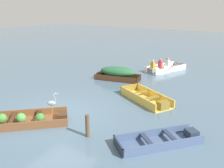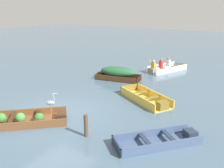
{
  "view_description": "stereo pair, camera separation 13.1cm",
  "coord_description": "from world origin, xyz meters",
  "px_view_note": "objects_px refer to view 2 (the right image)",
  "views": [
    {
      "loc": [
        7.28,
        -6.81,
        4.41
      ],
      "look_at": [
        0.18,
        3.89,
        0.35
      ],
      "focal_mm": 40.0,
      "sensor_mm": 36.0,
      "label": 1
    },
    {
      "loc": [
        7.38,
        -6.73,
        4.41
      ],
      "look_at": [
        0.18,
        3.89,
        0.35
      ],
      "focal_mm": 40.0,
      "sensor_mm": 36.0,
      "label": 2
    }
  ],
  "objects_px": {
    "skiff_yellow_near_moored": "(147,99)",
    "rowboat_white_with_crew": "(164,68)",
    "skiff_dark_varnish_mid_moored": "(118,73)",
    "dinghy_wooden_brown_foreground": "(26,119)",
    "heron_on_dinghy": "(51,102)",
    "skiff_slate_blue_far_moored": "(160,141)",
    "mooring_post": "(86,126)"
  },
  "relations": [
    {
      "from": "dinghy_wooden_brown_foreground",
      "to": "skiff_slate_blue_far_moored",
      "type": "distance_m",
      "value": 5.23
    },
    {
      "from": "skiff_yellow_near_moored",
      "to": "skiff_slate_blue_far_moored",
      "type": "relative_size",
      "value": 1.1
    },
    {
      "from": "rowboat_white_with_crew",
      "to": "skiff_yellow_near_moored",
      "type": "bearing_deg",
      "value": -74.52
    },
    {
      "from": "mooring_post",
      "to": "heron_on_dinghy",
      "type": "bearing_deg",
      "value": 179.25
    },
    {
      "from": "skiff_yellow_near_moored",
      "to": "rowboat_white_with_crew",
      "type": "relative_size",
      "value": 0.92
    },
    {
      "from": "skiff_dark_varnish_mid_moored",
      "to": "skiff_yellow_near_moored",
      "type": "bearing_deg",
      "value": -36.18
    },
    {
      "from": "skiff_slate_blue_far_moored",
      "to": "heron_on_dinghy",
      "type": "height_order",
      "value": "heron_on_dinghy"
    },
    {
      "from": "skiff_dark_varnish_mid_moored",
      "to": "skiff_slate_blue_far_moored",
      "type": "height_order",
      "value": "skiff_dark_varnish_mid_moored"
    },
    {
      "from": "rowboat_white_with_crew",
      "to": "mooring_post",
      "type": "relative_size",
      "value": 4.06
    },
    {
      "from": "skiff_dark_varnish_mid_moored",
      "to": "rowboat_white_with_crew",
      "type": "height_order",
      "value": "rowboat_white_with_crew"
    },
    {
      "from": "skiff_dark_varnish_mid_moored",
      "to": "skiff_slate_blue_far_moored",
      "type": "distance_m",
      "value": 7.61
    },
    {
      "from": "rowboat_white_with_crew",
      "to": "skiff_dark_varnish_mid_moored",
      "type": "bearing_deg",
      "value": -113.16
    },
    {
      "from": "skiff_dark_varnish_mid_moored",
      "to": "heron_on_dinghy",
      "type": "distance_m",
      "value": 6.62
    },
    {
      "from": "rowboat_white_with_crew",
      "to": "heron_on_dinghy",
      "type": "relative_size",
      "value": 3.99
    },
    {
      "from": "skiff_yellow_near_moored",
      "to": "skiff_dark_varnish_mid_moored",
      "type": "bearing_deg",
      "value": 143.82
    },
    {
      "from": "dinghy_wooden_brown_foreground",
      "to": "mooring_post",
      "type": "distance_m",
      "value": 2.71
    },
    {
      "from": "skiff_slate_blue_far_moored",
      "to": "heron_on_dinghy",
      "type": "bearing_deg",
      "value": -166.25
    },
    {
      "from": "skiff_yellow_near_moored",
      "to": "dinghy_wooden_brown_foreground",
      "type": "bearing_deg",
      "value": -121.91
    },
    {
      "from": "skiff_yellow_near_moored",
      "to": "rowboat_white_with_crew",
      "type": "distance_m",
      "value": 6.13
    },
    {
      "from": "skiff_dark_varnish_mid_moored",
      "to": "mooring_post",
      "type": "xyz_separation_m",
      "value": [
        2.9,
        -6.52,
        -0.04
      ]
    },
    {
      "from": "heron_on_dinghy",
      "to": "skiff_yellow_near_moored",
      "type": "bearing_deg",
      "value": 64.52
    },
    {
      "from": "rowboat_white_with_crew",
      "to": "heron_on_dinghy",
      "type": "bearing_deg",
      "value": -92.02
    },
    {
      "from": "dinghy_wooden_brown_foreground",
      "to": "skiff_slate_blue_far_moored",
      "type": "bearing_deg",
      "value": 16.81
    },
    {
      "from": "skiff_yellow_near_moored",
      "to": "heron_on_dinghy",
      "type": "height_order",
      "value": "heron_on_dinghy"
    },
    {
      "from": "rowboat_white_with_crew",
      "to": "mooring_post",
      "type": "distance_m",
      "value": 10.2
    },
    {
      "from": "skiff_dark_varnish_mid_moored",
      "to": "rowboat_white_with_crew",
      "type": "relative_size",
      "value": 0.86
    },
    {
      "from": "skiff_slate_blue_far_moored",
      "to": "rowboat_white_with_crew",
      "type": "bearing_deg",
      "value": 112.27
    },
    {
      "from": "skiff_dark_varnish_mid_moored",
      "to": "mooring_post",
      "type": "relative_size",
      "value": 3.5
    },
    {
      "from": "skiff_dark_varnish_mid_moored",
      "to": "heron_on_dinghy",
      "type": "height_order",
      "value": "heron_on_dinghy"
    },
    {
      "from": "mooring_post",
      "to": "dinghy_wooden_brown_foreground",
      "type": "bearing_deg",
      "value": -169.46
    },
    {
      "from": "dinghy_wooden_brown_foreground",
      "to": "rowboat_white_with_crew",
      "type": "height_order",
      "value": "rowboat_white_with_crew"
    },
    {
      "from": "skiff_yellow_near_moored",
      "to": "heron_on_dinghy",
      "type": "relative_size",
      "value": 3.68
    }
  ]
}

